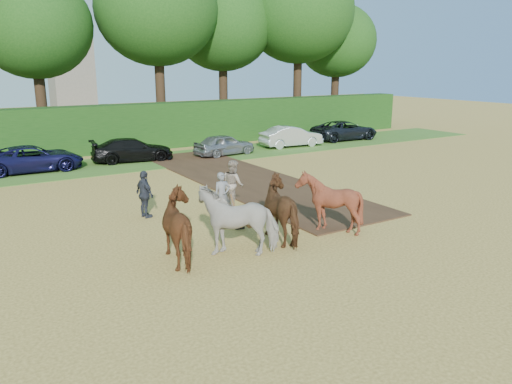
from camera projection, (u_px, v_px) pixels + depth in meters
name	position (u px, v px, depth m)	size (l,w,h in m)	color
ground	(307.00, 221.00, 17.95)	(120.00, 120.00, 0.00)	gold
earth_strip	(244.00, 179.00, 24.47)	(4.50, 17.00, 0.05)	#472D1C
grass_verge	(162.00, 160.00, 29.46)	(50.00, 5.00, 0.03)	#38601E
hedgerow	(136.00, 127.00, 32.80)	(46.00, 1.60, 3.00)	#14380F
spectator_near	(233.00, 184.00, 19.49)	(0.92, 0.72, 1.90)	beige
spectator_far	(145.00, 194.00, 18.20)	(1.03, 0.43, 1.76)	#252831
plough_team	(262.00, 213.00, 15.44)	(6.78, 4.73, 2.02)	brown
parked_cars	(182.00, 146.00, 30.20)	(34.72, 3.37, 1.43)	#A4A6AA
treeline	(88.00, 10.00, 32.70)	(48.70, 10.60, 14.21)	#382616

